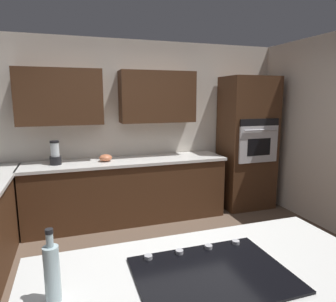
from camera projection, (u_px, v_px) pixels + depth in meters
ground_plane at (174, 288)px, 2.85m from camera, size 14.00×14.00×0.00m
wall_back at (124, 121)px, 4.48m from camera, size 6.00×0.44×2.60m
lower_cabinets_back at (128, 192)px, 4.35m from camera, size 2.80×0.60×0.86m
countertop_back at (127, 161)px, 4.27m from camera, size 2.84×0.64×0.04m
island_top at (212, 279)px, 1.51m from camera, size 1.87×0.96×0.04m
wall_oven at (247, 143)px, 4.84m from camera, size 0.80×0.66×2.09m
cooktop at (212, 273)px, 1.51m from camera, size 0.76×0.56×0.03m
blender at (55, 154)px, 3.94m from camera, size 0.15×0.15×0.32m
mixing_bowl at (106, 158)px, 4.16m from camera, size 0.18×0.18×0.10m
oil_bottle at (52, 272)px, 1.29m from camera, size 0.07×0.07×0.34m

